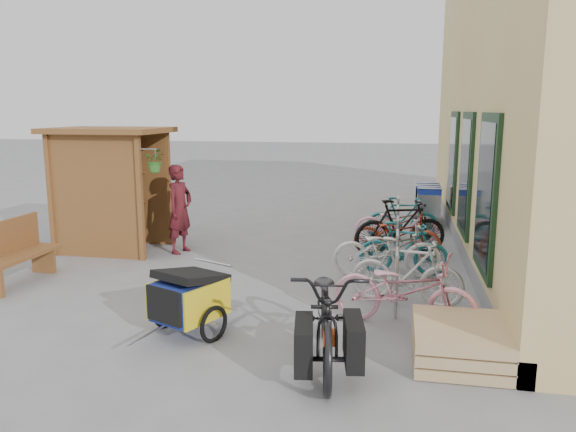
% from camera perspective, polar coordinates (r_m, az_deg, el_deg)
% --- Properties ---
extents(ground, '(80.00, 80.00, 0.00)m').
position_cam_1_polar(ground, '(8.28, -5.46, -8.61)').
color(ground, gray).
extents(kiosk, '(2.49, 1.65, 2.40)m').
position_cam_1_polar(kiosk, '(11.45, -17.96, 4.29)').
color(kiosk, brown).
rests_on(kiosk, ground).
extents(bike_rack, '(0.05, 5.35, 0.86)m').
position_cam_1_polar(bike_rack, '(10.13, 11.05, -2.12)').
color(bike_rack, '#A5A8AD').
rests_on(bike_rack, ground).
extents(pallet_stack, '(1.00, 1.20, 0.40)m').
position_cam_1_polar(pallet_stack, '(6.63, 17.02, -12.17)').
color(pallet_stack, tan).
rests_on(pallet_stack, ground).
extents(bench, '(0.54, 1.63, 1.02)m').
position_cam_1_polar(bench, '(9.91, -26.20, -3.30)').
color(bench, brown).
rests_on(bench, ground).
extents(shopping_carts, '(0.56, 1.87, 1.00)m').
position_cam_1_polar(shopping_carts, '(14.11, 13.96, 1.64)').
color(shopping_carts, silver).
rests_on(shopping_carts, ground).
extents(child_trailer, '(0.97, 1.46, 0.86)m').
position_cam_1_polar(child_trailer, '(7.06, -10.04, -8.08)').
color(child_trailer, navy).
rests_on(child_trailer, ground).
extents(cargo_bike, '(1.08, 2.27, 1.15)m').
position_cam_1_polar(cargo_bike, '(6.16, 4.05, -9.92)').
color(cargo_bike, black).
rests_on(cargo_bike, ground).
extents(person_kiosk, '(0.56, 0.71, 1.71)m').
position_cam_1_polar(person_kiosk, '(10.99, -10.93, 0.69)').
color(person_kiosk, maroon).
rests_on(person_kiosk, ground).
extents(bike_0, '(1.97, 1.13, 0.98)m').
position_cam_1_polar(bike_0, '(7.29, 11.69, -7.43)').
color(bike_0, pink).
rests_on(bike_0, ground).
extents(bike_1, '(1.66, 0.73, 0.97)m').
position_cam_1_polar(bike_1, '(8.14, 11.94, -5.56)').
color(bike_1, silver).
rests_on(bike_1, ground).
extents(bike_2, '(1.84, 0.83, 0.93)m').
position_cam_1_polar(bike_2, '(9.41, 10.01, -3.38)').
color(bike_2, silver).
rests_on(bike_2, ground).
extents(bike_3, '(1.51, 0.49, 0.90)m').
position_cam_1_polar(bike_3, '(9.62, 11.65, -3.24)').
color(bike_3, '#1C6A73').
rests_on(bike_3, ground).
extents(bike_4, '(1.70, 0.79, 0.86)m').
position_cam_1_polar(bike_4, '(10.72, 10.98, -1.88)').
color(bike_4, '#96341B').
rests_on(bike_4, ground).
extents(bike_5, '(1.86, 1.07, 1.08)m').
position_cam_1_polar(bike_5, '(10.87, 11.36, -1.14)').
color(bike_5, black).
rests_on(bike_5, ground).
extents(bike_6, '(1.72, 0.71, 0.88)m').
position_cam_1_polar(bike_6, '(11.75, 10.93, -0.71)').
color(bike_6, pink).
rests_on(bike_6, ground).
extents(bike_7, '(1.57, 0.65, 0.92)m').
position_cam_1_polar(bike_7, '(12.21, 11.55, -0.23)').
color(bike_7, '#1C6A73').
rests_on(bike_7, ground).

